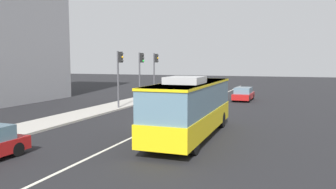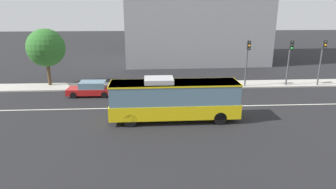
{
  "view_description": "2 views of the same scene",
  "coord_description": "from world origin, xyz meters",
  "px_view_note": "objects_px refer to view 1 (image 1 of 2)",
  "views": [
    {
      "loc": [
        -21.64,
        -8.22,
        4.22
      ],
      "look_at": [
        -3.26,
        -1.43,
        2.3
      ],
      "focal_mm": 35.43,
      "sensor_mm": 36.0,
      "label": 1
    },
    {
      "loc": [
        -5.8,
        -25.12,
        8.83
      ],
      "look_at": [
        -4.45,
        -2.3,
        1.9
      ],
      "focal_mm": 31.94,
      "sensor_mm": 36.0,
      "label": 2
    }
  ],
  "objects_px": {
    "sedan_red": "(243,94)",
    "traffic_light_mid_block": "(120,69)",
    "traffic_light_near_corner": "(141,68)",
    "transit_bus": "(191,105)",
    "traffic_light_far_corner": "(155,68)"
  },
  "relations": [
    {
      "from": "sedan_red",
      "to": "traffic_light_mid_block",
      "type": "xyz_separation_m",
      "value": [
        -10.59,
        9.53,
        2.84
      ]
    },
    {
      "from": "traffic_light_mid_block",
      "to": "traffic_light_near_corner",
      "type": "bearing_deg",
      "value": 85.83
    },
    {
      "from": "transit_bus",
      "to": "traffic_light_near_corner",
      "type": "xyz_separation_m",
      "value": [
        13.29,
        9.26,
        1.75
      ]
    },
    {
      "from": "sedan_red",
      "to": "traffic_light_far_corner",
      "type": "height_order",
      "value": "traffic_light_far_corner"
    },
    {
      "from": "traffic_light_far_corner",
      "to": "traffic_light_mid_block",
      "type": "bearing_deg",
      "value": -94.3
    },
    {
      "from": "transit_bus",
      "to": "traffic_light_near_corner",
      "type": "distance_m",
      "value": 16.29
    },
    {
      "from": "traffic_light_near_corner",
      "to": "traffic_light_mid_block",
      "type": "height_order",
      "value": "same"
    },
    {
      "from": "traffic_light_mid_block",
      "to": "traffic_light_far_corner",
      "type": "relative_size",
      "value": 1.0
    },
    {
      "from": "traffic_light_mid_block",
      "to": "traffic_light_far_corner",
      "type": "bearing_deg",
      "value": 84.42
    },
    {
      "from": "sedan_red",
      "to": "traffic_light_far_corner",
      "type": "bearing_deg",
      "value": 105.5
    },
    {
      "from": "traffic_light_near_corner",
      "to": "traffic_light_mid_block",
      "type": "bearing_deg",
      "value": -87.72
    },
    {
      "from": "traffic_light_near_corner",
      "to": "traffic_light_mid_block",
      "type": "xyz_separation_m",
      "value": [
        -4.69,
        -0.09,
        0.0
      ]
    },
    {
      "from": "transit_bus",
      "to": "traffic_light_near_corner",
      "type": "bearing_deg",
      "value": 34.3
    },
    {
      "from": "transit_bus",
      "to": "sedan_red",
      "type": "height_order",
      "value": "transit_bus"
    },
    {
      "from": "traffic_light_near_corner",
      "to": "sedan_red",
      "type": "bearing_deg",
      "value": 32.69
    }
  ]
}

